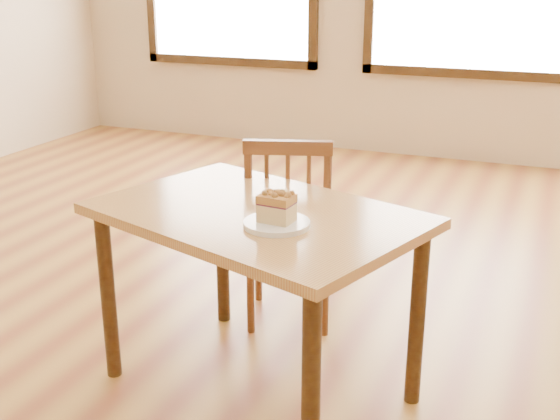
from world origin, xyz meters
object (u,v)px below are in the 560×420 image
Objects in this scene: cafe_chair_main at (290,229)px; plate at (277,224)px; cafe_table_main at (257,236)px; cake_slice at (277,206)px.

cafe_chair_main reaches higher than plate.
cafe_table_main is at bearing 136.21° from plate.
plate is (0.13, -0.13, 0.11)m from cafe_table_main.
plate is at bearing 90.11° from cafe_chair_main.
cake_slice is (0.23, -0.70, 0.36)m from cafe_chair_main.
cafe_chair_main is 0.79m from plate.
cafe_table_main is 0.25m from cake_slice.
cafe_chair_main is at bearing 117.76° from cafe_table_main.
plate is at bearing -25.36° from cafe_table_main.
cafe_chair_main is 4.00× the size of plate.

